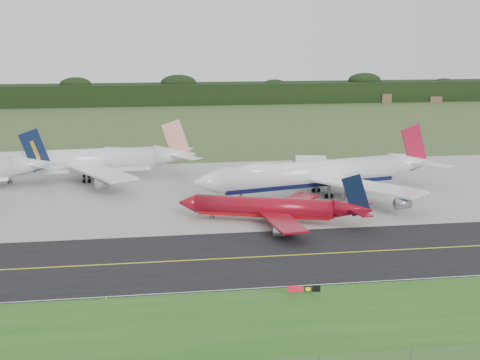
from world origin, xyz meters
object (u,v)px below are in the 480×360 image
object	(u,v)px
jet_ba_747	(318,173)
jet_red_737	(274,208)
jet_star_tail	(85,161)
taxiway_sign	(304,289)

from	to	relation	value
jet_ba_747	jet_red_737	size ratio (longest dim) A/B	1.63
jet_red_737	jet_star_tail	bearing A→B (deg)	131.65
jet_ba_747	taxiway_sign	xyz separation A→B (m)	(-19.93, -65.24, -4.67)
jet_ba_747	taxiway_sign	size ratio (longest dim) A/B	12.98
jet_red_737	jet_star_tail	distance (m)	67.09
jet_red_737	taxiway_sign	world-z (taller)	jet_red_737
jet_star_tail	taxiway_sign	size ratio (longest dim) A/B	12.08
jet_ba_747	jet_red_737	world-z (taller)	jet_ba_747
jet_star_tail	taxiway_sign	distance (m)	101.55
jet_star_tail	jet_red_737	bearing A→B (deg)	-48.35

